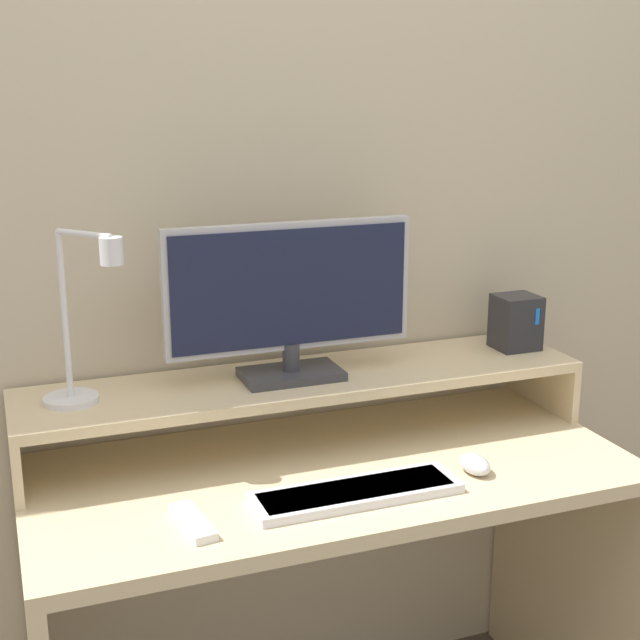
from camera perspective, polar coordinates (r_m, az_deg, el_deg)
The scene contains 9 objects.
wall_back at distance 1.96m, azimuth -2.64°, elevation 8.89°, with size 6.00×0.05×2.50m.
desk at distance 1.91m, azimuth 0.73°, elevation -14.89°, with size 1.21×0.57×0.71m.
monitor_shelf at distance 1.90m, azimuth -0.89°, elevation -4.16°, with size 1.21×0.27×0.14m.
monitor at distance 1.83m, azimuth -1.92°, elevation 1.50°, with size 0.53×0.12×0.33m.
desk_lamp at distance 1.73m, azimuth -14.95°, elevation -0.76°, with size 0.16×0.17×0.34m.
router_dock at distance 2.11m, azimuth 12.42°, elevation -0.13°, with size 0.10×0.09×0.13m.
keyboard at distance 1.69m, azimuth 2.31°, elevation -10.96°, with size 0.40×0.12×0.02m.
mouse at distance 1.80m, azimuth 9.88°, elevation -9.08°, with size 0.05×0.08×0.04m.
remote_control at distance 1.60m, azimuth -8.16°, elevation -12.69°, with size 0.06×0.15×0.02m.
Camera 1 is at (-0.61, -1.25, 1.46)m, focal length 50.00 mm.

